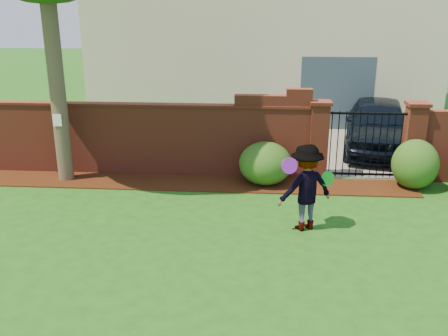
# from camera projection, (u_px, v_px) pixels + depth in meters

# --- Properties ---
(ground) EXTENTS (80.00, 80.00, 0.01)m
(ground) POSITION_uv_depth(u_px,v_px,m) (197.00, 252.00, 8.42)
(ground) COLOR #1D5515
(ground) RESTS_ON ground
(mulch_bed) EXTENTS (11.10, 1.08, 0.03)m
(mulch_bed) POSITION_uv_depth(u_px,v_px,m) (175.00, 183.00, 11.64)
(mulch_bed) COLOR #321609
(mulch_bed) RESTS_ON ground
(brick_wall) EXTENTS (8.70, 0.31, 2.16)m
(brick_wall) POSITION_uv_depth(u_px,v_px,m) (136.00, 137.00, 12.06)
(brick_wall) COLOR maroon
(brick_wall) RESTS_ON ground
(pillar_left) EXTENTS (0.50, 0.50, 1.88)m
(pillar_left) POSITION_uv_depth(u_px,v_px,m) (318.00, 140.00, 11.73)
(pillar_left) COLOR maroon
(pillar_left) RESTS_ON ground
(pillar_right) EXTENTS (0.50, 0.50, 1.88)m
(pillar_right) POSITION_uv_depth(u_px,v_px,m) (413.00, 141.00, 11.57)
(pillar_right) COLOR maroon
(pillar_right) RESTS_ON ground
(iron_gate) EXTENTS (1.78, 0.03, 1.60)m
(iron_gate) POSITION_uv_depth(u_px,v_px,m) (365.00, 145.00, 11.69)
(iron_gate) COLOR black
(iron_gate) RESTS_ON ground
(driveway) EXTENTS (3.20, 8.00, 0.01)m
(driveway) POSITION_uv_depth(u_px,v_px,m) (338.00, 137.00, 15.74)
(driveway) COLOR gray
(driveway) RESTS_ON ground
(house) EXTENTS (12.40, 6.40, 6.30)m
(house) POSITION_uv_depth(u_px,v_px,m) (263.00, 28.00, 18.71)
(house) COLOR beige
(house) RESTS_ON ground
(car) EXTENTS (2.54, 4.63, 1.49)m
(car) POSITION_uv_depth(u_px,v_px,m) (378.00, 127.00, 13.85)
(car) COLOR black
(car) RESTS_ON ground
(paper_notice) EXTENTS (0.20, 0.01, 0.28)m
(paper_notice) POSITION_uv_depth(u_px,v_px,m) (57.00, 120.00, 11.25)
(paper_notice) COLOR white
(paper_notice) RESTS_ON tree
(shrub_left) EXTENTS (1.23, 1.23, 1.00)m
(shrub_left) POSITION_uv_depth(u_px,v_px,m) (265.00, 163.00, 11.46)
(shrub_left) COLOR #1C5018
(shrub_left) RESTS_ON ground
(shrub_middle) EXTENTS (1.04, 1.04, 1.14)m
(shrub_middle) POSITION_uv_depth(u_px,v_px,m) (415.00, 164.00, 11.18)
(shrub_middle) COLOR #1C5018
(shrub_middle) RESTS_ON ground
(man) EXTENTS (1.21, 0.99, 1.63)m
(man) POSITION_uv_depth(u_px,v_px,m) (306.00, 188.00, 9.02)
(man) COLOR gray
(man) RESTS_ON ground
(frisbee_purple) EXTENTS (0.31, 0.17, 0.29)m
(frisbee_purple) POSITION_uv_depth(u_px,v_px,m) (289.00, 166.00, 8.65)
(frisbee_purple) COLOR purple
(frisbee_purple) RESTS_ON man
(frisbee_green) EXTENTS (0.28, 0.18, 0.28)m
(frisbee_green) POSITION_uv_depth(u_px,v_px,m) (327.00, 179.00, 9.02)
(frisbee_green) COLOR green
(frisbee_green) RESTS_ON man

